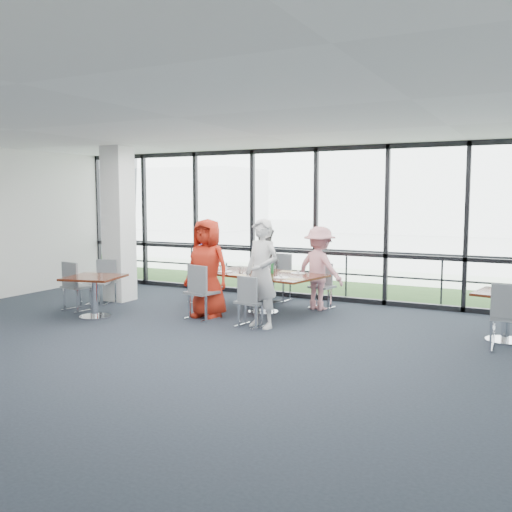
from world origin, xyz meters
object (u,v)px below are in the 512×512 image
at_px(chair_main_fr, 322,287).
at_px(chair_spare_la, 77,287).
at_px(main_table, 263,279).
at_px(chair_spare_lb, 98,283).
at_px(diner_near_right, 262,274).
at_px(chair_main_end, 202,281).
at_px(chair_spare_r, 508,318).
at_px(diner_near_left, 207,268).
at_px(diner_far_right, 319,268).
at_px(chair_main_nl, 202,292).
at_px(chair_main_fl, 279,278).
at_px(diner_far_left, 265,265).
at_px(side_table_left, 94,282).
at_px(side_table_right, 506,300).
at_px(chair_main_nr, 251,302).
at_px(diner_end, 207,265).
at_px(structural_column, 119,224).

xyz_separation_m(chair_main_fr, chair_spare_la, (-4.07, -2.36, 0.04)).
bearing_deg(main_table, chair_spare_lb, -155.29).
bearing_deg(diner_near_right, chair_main_end, 160.78).
distance_m(main_table, chair_spare_r, 4.34).
distance_m(diner_near_left, diner_far_right, 2.21).
bearing_deg(chair_main_nl, chair_main_fl, 91.10).
bearing_deg(chair_main_nl, chair_spare_la, -157.47).
bearing_deg(chair_main_end, chair_spare_r, 78.05).
relative_size(diner_near_left, diner_far_left, 1.15).
bearing_deg(chair_main_nl, diner_far_right, 61.53).
bearing_deg(chair_main_nl, side_table_left, -144.92).
relative_size(side_table_right, diner_far_left, 0.64).
xyz_separation_m(diner_near_left, chair_main_end, (-0.84, 1.14, -0.43)).
relative_size(side_table_left, chair_main_nr, 1.30).
height_order(chair_main_nr, chair_main_fl, chair_main_fl).
relative_size(side_table_left, chair_spare_la, 1.19).
distance_m(chair_main_fl, chair_spare_lb, 3.69).
bearing_deg(diner_far_left, diner_near_right, 127.09).
bearing_deg(chair_spare_r, chair_spare_la, -176.14).
bearing_deg(chair_main_end, chair_main_nr, 50.78).
bearing_deg(chair_main_fl, chair_main_nr, 107.75).
distance_m(diner_end, chair_spare_la, 2.57).
distance_m(side_table_left, chair_spare_la, 0.80).
relative_size(structural_column, side_table_left, 2.89).
distance_m(diner_far_right, chair_spare_la, 4.65).
bearing_deg(chair_main_nl, chair_spare_r, 15.10).
bearing_deg(diner_near_right, chair_main_nr, -141.86).
bearing_deg(diner_near_left, main_table, 49.81).
height_order(diner_near_left, diner_far_right, diner_near_left).
bearing_deg(side_table_left, chair_main_end, 65.35).
bearing_deg(chair_spare_la, diner_near_left, 23.10).
xyz_separation_m(diner_far_left, chair_spare_r, (4.73, -1.80, -0.30)).
relative_size(structural_column, chair_spare_lb, 3.67).
height_order(diner_far_left, chair_main_nl, diner_far_left).
bearing_deg(diner_far_left, diner_far_right, -178.93).
bearing_deg(structural_column, chair_spare_r, -4.34).
height_order(diner_far_right, chair_spare_lb, diner_far_right).
xyz_separation_m(side_table_right, diner_far_left, (-4.66, 1.27, 0.14)).
xyz_separation_m(side_table_left, chair_main_nr, (2.86, 0.61, -0.22)).
xyz_separation_m(chair_main_nl, chair_main_fr, (1.55, 1.91, -0.06)).
bearing_deg(chair_main_end, diner_near_left, 35.21).
distance_m(chair_main_nr, chair_spare_lb, 3.70).
bearing_deg(diner_near_left, chair_main_nr, -17.06).
height_order(main_table, chair_spare_r, chair_spare_r).
bearing_deg(chair_main_nr, chair_spare_r, 16.43).
relative_size(diner_near_right, chair_main_end, 1.98).
bearing_deg(chair_spare_lb, chair_main_end, -168.71).
height_order(diner_far_right, chair_main_nl, diner_far_right).
bearing_deg(diner_far_left, chair_main_fl, -120.45).
xyz_separation_m(structural_column, chair_main_end, (1.70, 0.55, -1.14)).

